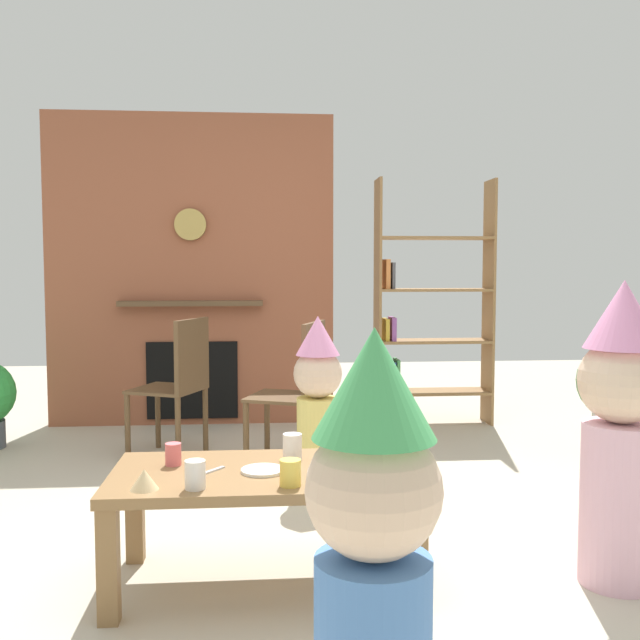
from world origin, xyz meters
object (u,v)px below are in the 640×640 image
object	(u,v)px
paper_plate_rear	(343,476)
child_in_pink	(620,425)
child_with_cone_hat	(373,561)
child_by_the_chairs	(318,399)
birthday_cake_slice	(144,479)
bookshelf	(426,314)
paper_cup_near_left	(292,447)
potted_plant_tall	(614,389)
paper_cup_center	(290,473)
coffee_table	(264,488)
paper_cup_far_left	(173,454)
dining_chair_left	(179,379)
paper_plate_front	(263,470)
paper_cup_near_right	(195,475)
dining_chair_middle	(299,386)

from	to	relation	value
paper_plate_rear	child_in_pink	world-z (taller)	child_in_pink
child_with_cone_hat	child_by_the_chairs	world-z (taller)	child_with_cone_hat
paper_plate_rear	birthday_cake_slice	size ratio (longest dim) A/B	2.08
bookshelf	child_by_the_chairs	xyz separation A→B (m)	(-0.97, -1.61, -0.35)
bookshelf	paper_plate_rear	size ratio (longest dim) A/B	9.13
paper_plate_rear	child_in_pink	bearing A→B (deg)	1.12
paper_cup_near_left	potted_plant_tall	distance (m)	2.82
paper_cup_center	child_by_the_chairs	bearing A→B (deg)	81.34
paper_plate_rear	coffee_table	bearing A→B (deg)	156.44
paper_cup_near_left	potted_plant_tall	world-z (taller)	potted_plant_tall
paper_cup_far_left	dining_chair_left	size ratio (longest dim) A/B	0.10
potted_plant_tall	paper_plate_front	bearing A→B (deg)	-141.41
bookshelf	child_by_the_chairs	size ratio (longest dim) A/B	1.97
potted_plant_tall	child_by_the_chairs	bearing A→B (deg)	-160.98
paper_cup_far_left	paper_plate_front	xyz separation A→B (m)	(0.35, -0.12, -0.04)
child_in_pink	child_by_the_chairs	distance (m)	1.64
paper_cup_far_left	paper_plate_rear	size ratio (longest dim) A/B	0.42
child_with_cone_hat	child_in_pink	distance (m)	1.55
paper_plate_front	child_by_the_chairs	size ratio (longest dim) A/B	0.17
child_in_pink	dining_chair_left	distance (m)	2.75
paper_cup_center	paper_cup_near_right	bearing A→B (deg)	-178.65
dining_chair_left	paper_cup_near_left	bearing A→B (deg)	133.30
coffee_table	paper_cup_near_right	distance (m)	0.35
paper_cup_near_right	birthday_cake_slice	xyz separation A→B (m)	(-0.18, 0.01, -0.01)
paper_cup_near_right	child_by_the_chairs	distance (m)	1.46
coffee_table	child_with_cone_hat	size ratio (longest dim) A/B	1.06
paper_cup_near_right	dining_chair_middle	bearing A→B (deg)	75.47
paper_cup_near_right	paper_cup_far_left	distance (m)	0.33
birthday_cake_slice	dining_chair_middle	xyz separation A→B (m)	(0.63, 1.76, 0.02)
paper_cup_near_left	paper_cup_far_left	xyz separation A→B (m)	(-0.47, -0.03, -0.01)
coffee_table	potted_plant_tall	distance (m)	2.98
bookshelf	potted_plant_tall	distance (m)	1.47
paper_cup_near_left	potted_plant_tall	size ratio (longest dim) A/B	0.15
paper_cup_far_left	paper_cup_center	bearing A→B (deg)	-34.04
child_with_cone_hat	bookshelf	bearing A→B (deg)	-26.00
bookshelf	paper_cup_center	bearing A→B (deg)	-111.69
paper_cup_near_right	child_with_cone_hat	bearing A→B (deg)	-63.66
paper_plate_front	potted_plant_tall	xyz separation A→B (m)	(2.35, 1.87, -0.04)
paper_cup_near_left	child_by_the_chairs	size ratio (longest dim) A/B	0.11
paper_cup_near_left	child_with_cone_hat	distance (m)	1.31
coffee_table	paper_cup_near_left	world-z (taller)	paper_cup_near_left
paper_cup_near_left	paper_plate_front	size ratio (longest dim) A/B	0.65
coffee_table	potted_plant_tall	bearing A→B (deg)	38.24
child_with_cone_hat	potted_plant_tall	xyz separation A→B (m)	(2.11, 3.02, -0.16)
birthday_cake_slice	paper_cup_near_left	bearing A→B (deg)	31.77
paper_plate_front	child_by_the_chairs	xyz separation A→B (m)	(0.30, 1.17, 0.05)
paper_cup_near_left	dining_chair_middle	size ratio (longest dim) A/B	0.12
dining_chair_middle	coffee_table	bearing A→B (deg)	102.66
child_with_cone_hat	potted_plant_tall	world-z (taller)	child_with_cone_hat
paper_cup_near_left	paper_cup_near_right	world-z (taller)	paper_cup_near_left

